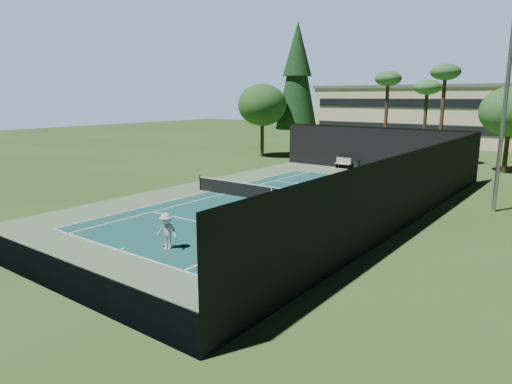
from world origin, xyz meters
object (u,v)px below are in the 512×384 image
tennis_ball_d (245,178)px  park_bench (343,163)px  tennis_ball_b (268,189)px  tennis_ball_a (74,241)px  tennis_ball_c (320,194)px  trash_bin (357,165)px  tennis_net (272,194)px  player (167,231)px

tennis_ball_d → park_bench: bearing=66.2°
tennis_ball_b → tennis_ball_a: bearing=-91.0°
tennis_ball_c → park_bench: (-4.08, 11.69, 0.51)m
tennis_ball_a → trash_bin: (1.63, 27.71, 0.45)m
tennis_ball_d → park_bench: size_ratio=0.05×
tennis_net → trash_bin: bearing=94.1°
tennis_ball_d → trash_bin: 11.05m
tennis_net → park_bench: bearing=99.7°
tennis_ball_a → park_bench: park_bench is taller
tennis_ball_b → tennis_ball_d: 5.31m
tennis_net → tennis_ball_c: bearing=70.3°
player → tennis_ball_b: size_ratio=27.08×
tennis_ball_c → player: bearing=-89.1°
tennis_net → tennis_ball_a: (-2.74, -12.40, -0.53)m
tennis_ball_d → park_bench: park_bench is taller
player → trash_bin: bearing=85.8°
trash_bin → park_bench: bearing=169.0°
trash_bin → tennis_ball_c: bearing=-77.5°
tennis_ball_a → tennis_ball_b: tennis_ball_a is taller
player → tennis_ball_c: (-0.22, 14.37, -0.80)m
tennis_net → tennis_ball_c: tennis_net is taller
tennis_ball_a → tennis_ball_c: tennis_ball_c is taller
tennis_ball_a → tennis_ball_c: bearing=75.8°
player → tennis_ball_b: bearing=96.6°
tennis_net → park_bench: (-2.68, 15.62, -0.01)m
tennis_ball_a → tennis_ball_c: 16.84m
tennis_ball_c → trash_bin: size_ratio=0.08×
tennis_net → park_bench: tennis_net is taller
tennis_ball_b → park_bench: 12.54m
player → tennis_ball_c: size_ratio=23.32×
tennis_ball_d → tennis_ball_c: bearing=-13.6°
tennis_ball_b → tennis_ball_d: (-4.48, 2.86, 0.00)m
tennis_net → trash_bin: tennis_net is taller
player → park_bench: player is taller
tennis_ball_a → tennis_ball_d: 18.82m
tennis_net → tennis_ball_b: tennis_net is taller
player → park_bench: size_ratio=1.12×
park_bench → tennis_ball_a: bearing=-90.1°
tennis_ball_d → park_bench: (4.27, 9.68, 0.51)m
tennis_net → tennis_ball_a: tennis_net is taller
tennis_ball_a → tennis_ball_d: bearing=102.9°
tennis_ball_a → tennis_ball_d: tennis_ball_d is taller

